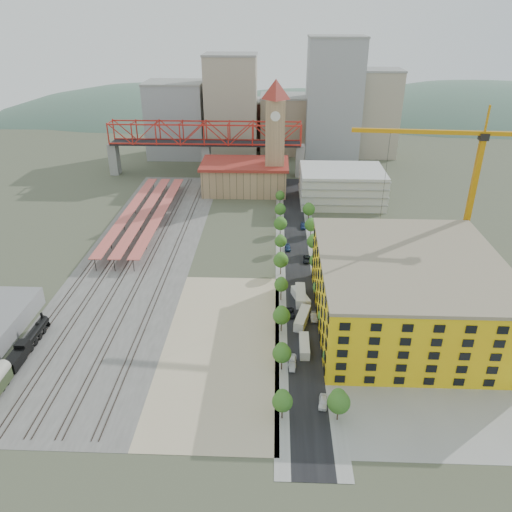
{
  "coord_description": "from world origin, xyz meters",
  "views": [
    {
      "loc": [
        8.24,
        -129.82,
        73.9
      ],
      "look_at": [
        3.23,
        -2.63,
        10.0
      ],
      "focal_mm": 35.0,
      "sensor_mm": 36.0,
      "label": 1
    }
  ],
  "objects_px": {
    "site_trailer_c": "(301,297)",
    "car_0": "(292,361)",
    "clock_tower": "(275,127)",
    "locomotive": "(29,341)",
    "site_trailer_b": "(302,318)",
    "site_trailer_d": "(301,296)",
    "construction_building": "(407,292)",
    "site_trailer_a": "(304,346)",
    "tower_crane": "(464,176)"
  },
  "relations": [
    {
      "from": "clock_tower",
      "to": "site_trailer_b",
      "type": "xyz_separation_m",
      "value": [
        8.0,
        -100.95,
        -27.36
      ]
    },
    {
      "from": "locomotive",
      "to": "site_trailer_b",
      "type": "relative_size",
      "value": 2.14
    },
    {
      "from": "site_trailer_c",
      "to": "clock_tower",
      "type": "bearing_deg",
      "value": 76.23
    },
    {
      "from": "construction_building",
      "to": "site_trailer_a",
      "type": "height_order",
      "value": "construction_building"
    },
    {
      "from": "site_trailer_b",
      "to": "site_trailer_d",
      "type": "relative_size",
      "value": 0.95
    },
    {
      "from": "clock_tower",
      "to": "tower_crane",
      "type": "relative_size",
      "value": 1.02
    },
    {
      "from": "site_trailer_b",
      "to": "site_trailer_d",
      "type": "height_order",
      "value": "site_trailer_d"
    },
    {
      "from": "clock_tower",
      "to": "site_trailer_c",
      "type": "relative_size",
      "value": 5.59
    },
    {
      "from": "site_trailer_d",
      "to": "site_trailer_a",
      "type": "bearing_deg",
      "value": -89.57
    },
    {
      "from": "clock_tower",
      "to": "site_trailer_b",
      "type": "distance_m",
      "value": 104.9
    },
    {
      "from": "tower_crane",
      "to": "site_trailer_b",
      "type": "height_order",
      "value": "tower_crane"
    },
    {
      "from": "site_trailer_b",
      "to": "site_trailer_c",
      "type": "xyz_separation_m",
      "value": [
        0.0,
        10.66,
        -0.06
      ]
    },
    {
      "from": "site_trailer_a",
      "to": "site_trailer_c",
      "type": "relative_size",
      "value": 0.92
    },
    {
      "from": "locomotive",
      "to": "site_trailer_a",
      "type": "xyz_separation_m",
      "value": [
        66.0,
        1.85,
        -0.76
      ]
    },
    {
      "from": "locomotive",
      "to": "construction_building",
      "type": "bearing_deg",
      "value": 8.9
    },
    {
      "from": "construction_building",
      "to": "site_trailer_c",
      "type": "distance_m",
      "value": 28.92
    },
    {
      "from": "clock_tower",
      "to": "site_trailer_a",
      "type": "distance_m",
      "value": 116.14
    },
    {
      "from": "construction_building",
      "to": "site_trailer_c",
      "type": "bearing_deg",
      "value": 159.53
    },
    {
      "from": "locomotive",
      "to": "tower_crane",
      "type": "height_order",
      "value": "tower_crane"
    },
    {
      "from": "site_trailer_c",
      "to": "car_0",
      "type": "xyz_separation_m",
      "value": [
        -3.0,
        -27.49,
        -0.49
      ]
    },
    {
      "from": "clock_tower",
      "to": "site_trailer_b",
      "type": "height_order",
      "value": "clock_tower"
    },
    {
      "from": "clock_tower",
      "to": "site_trailer_a",
      "type": "relative_size",
      "value": 6.04
    },
    {
      "from": "tower_crane",
      "to": "site_trailer_d",
      "type": "height_order",
      "value": "tower_crane"
    },
    {
      "from": "car_0",
      "to": "locomotive",
      "type": "bearing_deg",
      "value": -178.69
    },
    {
      "from": "car_0",
      "to": "tower_crane",
      "type": "bearing_deg",
      "value": 47.27
    },
    {
      "from": "clock_tower",
      "to": "locomotive",
      "type": "relative_size",
      "value": 2.5
    },
    {
      "from": "site_trailer_b",
      "to": "clock_tower",
      "type": "bearing_deg",
      "value": 109.19
    },
    {
      "from": "site_trailer_a",
      "to": "site_trailer_c",
      "type": "distance_m",
      "value": 22.26
    },
    {
      "from": "locomotive",
      "to": "site_trailer_a",
      "type": "bearing_deg",
      "value": 1.6
    },
    {
      "from": "site_trailer_a",
      "to": "car_0",
      "type": "distance_m",
      "value": 6.04
    },
    {
      "from": "construction_building",
      "to": "site_trailer_d",
      "type": "height_order",
      "value": "construction_building"
    },
    {
      "from": "clock_tower",
      "to": "locomotive",
      "type": "bearing_deg",
      "value": -116.88
    },
    {
      "from": "site_trailer_a",
      "to": "car_0",
      "type": "xyz_separation_m",
      "value": [
        -3.0,
        -5.23,
        -0.39
      ]
    },
    {
      "from": "site_trailer_c",
      "to": "car_0",
      "type": "distance_m",
      "value": 27.66
    },
    {
      "from": "clock_tower",
      "to": "site_trailer_d",
      "type": "xyz_separation_m",
      "value": [
        8.0,
        -89.76,
        -27.29
      ]
    },
    {
      "from": "construction_building",
      "to": "car_0",
      "type": "distance_m",
      "value": 35.1
    },
    {
      "from": "clock_tower",
      "to": "site_trailer_c",
      "type": "height_order",
      "value": "clock_tower"
    },
    {
      "from": "locomotive",
      "to": "tower_crane",
      "type": "xyz_separation_m",
      "value": [
        110.94,
        41.16,
        29.43
      ]
    },
    {
      "from": "tower_crane",
      "to": "car_0",
      "type": "distance_m",
      "value": 72.23
    },
    {
      "from": "construction_building",
      "to": "site_trailer_a",
      "type": "bearing_deg",
      "value": -154.22
    },
    {
      "from": "site_trailer_d",
      "to": "car_0",
      "type": "distance_m",
      "value": 28.19
    },
    {
      "from": "site_trailer_c",
      "to": "site_trailer_d",
      "type": "height_order",
      "value": "site_trailer_d"
    },
    {
      "from": "construction_building",
      "to": "site_trailer_d",
      "type": "relative_size",
      "value": 4.91
    },
    {
      "from": "clock_tower",
      "to": "tower_crane",
      "type": "xyz_separation_m",
      "value": [
        52.94,
        -73.24,
        2.67
      ]
    },
    {
      "from": "construction_building",
      "to": "site_trailer_b",
      "type": "height_order",
      "value": "construction_building"
    },
    {
      "from": "locomotive",
      "to": "site_trailer_c",
      "type": "relative_size",
      "value": 2.23
    },
    {
      "from": "site_trailer_c",
      "to": "car_0",
      "type": "height_order",
      "value": "site_trailer_c"
    },
    {
      "from": "site_trailer_c",
      "to": "site_trailer_d",
      "type": "xyz_separation_m",
      "value": [
        0.0,
        0.53,
        0.14
      ]
    },
    {
      "from": "locomotive",
      "to": "site_trailer_b",
      "type": "distance_m",
      "value": 67.36
    },
    {
      "from": "construction_building",
      "to": "locomotive",
      "type": "relative_size",
      "value": 2.43
    }
  ]
}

